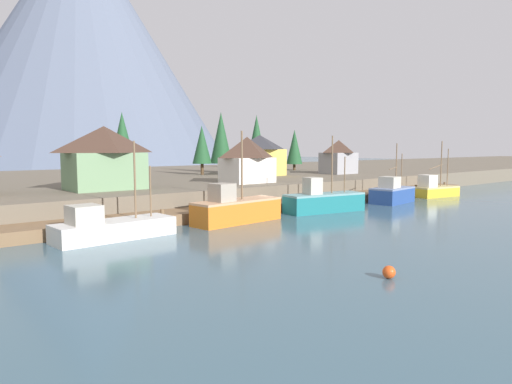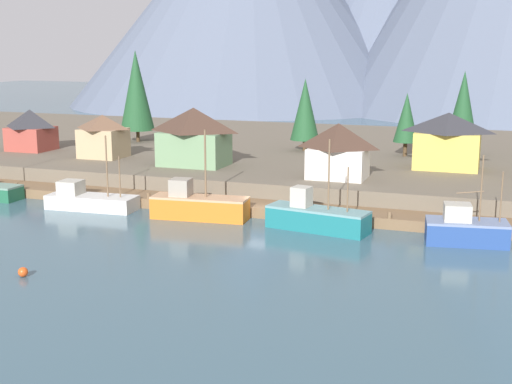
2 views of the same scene
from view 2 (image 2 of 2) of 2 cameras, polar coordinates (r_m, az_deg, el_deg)
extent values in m
cube|color=#3D5B6B|center=(84.24, 4.93, 0.57)|extent=(400.00, 400.00, 1.00)
cube|color=brown|center=(67.17, 0.98, -1.41)|extent=(80.00, 4.00, 1.00)
cylinder|color=brown|center=(79.02, -19.06, 0.17)|extent=(0.36, 0.36, 1.60)
cylinder|color=brown|center=(74.33, -14.24, -0.24)|extent=(0.36, 0.36, 1.60)
cylinder|color=brown|center=(70.23, -8.81, -0.71)|extent=(0.36, 0.36, 1.60)
cylinder|color=brown|center=(66.84, -2.76, -1.22)|extent=(0.36, 0.36, 1.60)
cylinder|color=brown|center=(64.27, 3.84, -1.77)|extent=(0.36, 0.36, 1.60)
cylinder|color=brown|center=(62.63, 10.90, -2.32)|extent=(0.36, 0.36, 1.60)
cylinder|color=brown|center=(61.99, 18.23, -2.86)|extent=(0.36, 0.36, 1.60)
cube|color=#665B4C|center=(95.42, 6.81, 2.93)|extent=(400.00, 56.00, 2.50)
cone|color=slate|center=(207.67, 10.80, 14.05)|extent=(78.63, 78.63, 49.31)
cube|color=silver|center=(71.09, -13.31, -0.90)|extent=(9.25, 3.59, 1.21)
cube|color=silver|center=(70.94, -13.33, -0.35)|extent=(9.25, 3.59, 0.20)
cube|color=#B2AD9E|center=(71.94, -14.97, 0.38)|extent=(2.25, 2.25, 1.38)
cylinder|color=brown|center=(69.50, -12.17, 2.08)|extent=(0.16, 0.16, 6.04)
cylinder|color=brown|center=(69.04, -11.14, 1.23)|extent=(0.13, 0.13, 4.07)
cube|color=#CC6B1E|center=(65.45, -4.63, -1.38)|extent=(9.32, 3.58, 1.93)
cube|color=tan|center=(65.22, -4.64, -0.47)|extent=(9.32, 3.58, 0.20)
cube|color=gray|center=(65.64, -6.19, 0.39)|extent=(2.02, 2.01, 1.62)
cylinder|color=brown|center=(64.42, -4.19, 2.34)|extent=(0.18, 0.18, 6.32)
cube|color=#196B70|center=(61.40, 5.09, -2.34)|extent=(9.43, 4.23, 1.80)
cube|color=#679496|center=(61.17, 5.10, -1.43)|extent=(9.43, 4.23, 0.20)
cube|color=#B2AD9E|center=(61.62, 3.76, -0.37)|extent=(1.79, 1.80, 1.77)
cylinder|color=brown|center=(60.13, 6.01, 1.42)|extent=(0.15, 0.15, 6.18)
cylinder|color=brown|center=(59.67, 7.55, 0.20)|extent=(0.13, 0.13, 3.91)
cube|color=navy|center=(59.67, 16.90, -3.27)|extent=(6.93, 4.08, 1.74)
cube|color=#6C7DA2|center=(59.43, 16.96, -2.36)|extent=(6.93, 4.08, 0.20)
cube|color=#B2AD9E|center=(59.16, 16.22, -1.59)|extent=(2.44, 2.32, 1.38)
cylinder|color=brown|center=(58.94, 18.04, 0.28)|extent=(0.14, 0.14, 5.47)
cylinder|color=brown|center=(59.29, 19.52, -0.39)|extent=(0.12, 0.12, 4.19)
cylinder|color=brown|center=(58.90, 17.18, -0.02)|extent=(2.14, 0.43, 0.34)
cube|color=#6B8E66|center=(80.04, -5.11, 3.57)|extent=(7.47, 5.07, 3.88)
pyramid|color=#422D23|center=(79.64, -5.15, 5.93)|extent=(7.84, 5.32, 2.76)
cube|color=tan|center=(87.71, -12.42, 3.95)|extent=(5.05, 4.48, 3.55)
pyramid|color=brown|center=(87.41, -12.50, 5.66)|extent=(5.30, 4.71, 1.70)
cube|color=silver|center=(72.45, 6.74, 2.36)|extent=(5.89, 4.42, 3.13)
pyramid|color=#422D23|center=(72.04, 6.79, 4.61)|extent=(6.19, 4.64, 2.59)
cube|color=gold|center=(80.31, 15.42, 3.29)|extent=(7.00, 4.71, 4.09)
pyramid|color=#2D2D33|center=(79.92, 15.54, 5.52)|extent=(7.35, 4.94, 2.20)
cube|color=#9E4238|center=(96.37, -17.98, 4.19)|extent=(5.28, 4.67, 3.06)
pyramid|color=#2D2D33|center=(96.08, -18.08, 5.78)|extent=(5.55, 4.90, 2.31)
cylinder|color=#4C3823|center=(101.62, -9.67, 4.58)|extent=(0.50, 0.50, 1.70)
cone|color=#1E4C28|center=(101.03, -9.80, 8.24)|extent=(4.88, 4.88, 11.28)
cylinder|color=#4C3823|center=(91.68, 4.01, 3.86)|extent=(0.50, 0.50, 1.44)
cone|color=#1E4C28|center=(91.14, 4.05, 6.79)|extent=(3.81, 3.81, 7.97)
cylinder|color=#4C3823|center=(88.65, 12.15, 3.47)|extent=(0.50, 0.50, 1.80)
cone|color=#1E4C28|center=(88.18, 12.26, 6.00)|extent=(3.08, 3.08, 6.07)
cylinder|color=#4C3823|center=(91.82, 16.46, 3.47)|extent=(0.50, 0.50, 1.59)
cone|color=#1E4C28|center=(91.25, 16.65, 6.74)|extent=(3.89, 3.89, 8.93)
sphere|color=#E04C19|center=(51.83, -18.60, -6.25)|extent=(0.70, 0.70, 0.70)
camera|label=1|loc=(58.09, -44.52, -0.38)|focal=32.40mm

